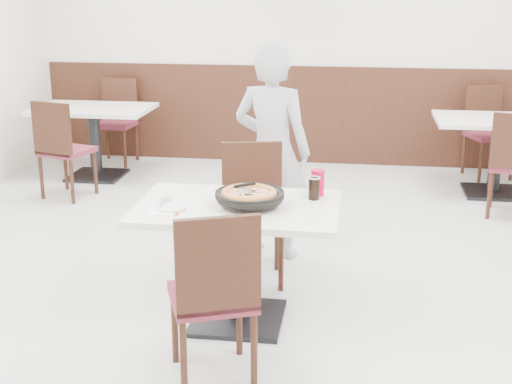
# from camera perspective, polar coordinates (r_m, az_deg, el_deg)

# --- Properties ---
(floor) EXTENTS (7.00, 7.00, 0.00)m
(floor) POSITION_cam_1_polar(r_m,az_deg,el_deg) (4.98, -0.01, -7.37)
(floor) COLOR #A6A6A2
(floor) RESTS_ON ground
(wall_back) EXTENTS (6.00, 0.04, 2.80)m
(wall_back) POSITION_cam_1_polar(r_m,az_deg,el_deg) (8.05, 3.66, 12.16)
(wall_back) COLOR beige
(wall_back) RESTS_ON floor
(wainscot_back) EXTENTS (5.90, 0.03, 1.10)m
(wainscot_back) POSITION_cam_1_polar(r_m,az_deg,el_deg) (8.14, 3.54, 6.18)
(wainscot_back) COLOR black
(wainscot_back) RESTS_ON floor
(main_table) EXTENTS (1.21, 0.82, 0.75)m
(main_table) POSITION_cam_1_polar(r_m,az_deg,el_deg) (4.33, -1.47, -5.77)
(main_table) COLOR white
(main_table) RESTS_ON floor
(chair_near) EXTENTS (0.55, 0.55, 0.95)m
(chair_near) POSITION_cam_1_polar(r_m,az_deg,el_deg) (3.72, -3.53, -8.05)
(chair_near) COLOR black
(chair_near) RESTS_ON floor
(chair_far) EXTENTS (0.49, 0.49, 0.95)m
(chair_far) POSITION_cam_1_polar(r_m,az_deg,el_deg) (4.87, -0.24, -1.93)
(chair_far) COLOR black
(chair_far) RESTS_ON floor
(trivet) EXTENTS (0.12, 0.12, 0.04)m
(trivet) POSITION_cam_1_polar(r_m,az_deg,el_deg) (4.21, -0.88, -0.75)
(trivet) COLOR black
(trivet) RESTS_ON main_table
(pizza_pan) EXTENTS (0.39, 0.39, 0.01)m
(pizza_pan) POSITION_cam_1_polar(r_m,az_deg,el_deg) (4.17, -0.50, -0.59)
(pizza_pan) COLOR black
(pizza_pan) RESTS_ON trivet
(pizza) EXTENTS (0.32, 0.32, 0.02)m
(pizza) POSITION_cam_1_polar(r_m,az_deg,el_deg) (4.17, -0.57, -0.32)
(pizza) COLOR #BD783A
(pizza) RESTS_ON pizza_pan
(pizza_server) EXTENTS (0.09, 0.11, 0.00)m
(pizza_server) POSITION_cam_1_polar(r_m,az_deg,el_deg) (4.15, -0.85, 0.05)
(pizza_server) COLOR silver
(pizza_server) RESTS_ON pizza
(napkin) EXTENTS (0.20, 0.20, 0.00)m
(napkin) POSITION_cam_1_polar(r_m,az_deg,el_deg) (4.14, -7.28, -1.43)
(napkin) COLOR white
(napkin) RESTS_ON main_table
(side_plate) EXTENTS (0.18, 0.18, 0.01)m
(side_plate) POSITION_cam_1_polar(r_m,az_deg,el_deg) (4.15, -6.85, -1.25)
(side_plate) COLOR white
(side_plate) RESTS_ON napkin
(fork) EXTENTS (0.04, 0.15, 0.00)m
(fork) POSITION_cam_1_polar(r_m,az_deg,el_deg) (4.22, -7.29, -0.87)
(fork) COLOR silver
(fork) RESTS_ON side_plate
(cola_glass) EXTENTS (0.07, 0.07, 0.13)m
(cola_glass) POSITION_cam_1_polar(r_m,az_deg,el_deg) (4.31, 4.66, 0.25)
(cola_glass) COLOR black
(cola_glass) RESTS_ON main_table
(red_cup) EXTENTS (0.08, 0.08, 0.16)m
(red_cup) POSITION_cam_1_polar(r_m,az_deg,el_deg) (4.39, 4.95, 0.76)
(red_cup) COLOR #AE0029
(red_cup) RESTS_ON main_table
(diner_person) EXTENTS (0.66, 0.51, 1.61)m
(diner_person) POSITION_cam_1_polar(r_m,az_deg,el_deg) (5.28, 1.30, 3.26)
(diner_person) COLOR silver
(diner_person) RESTS_ON floor
(bg_table_left) EXTENTS (1.28, 0.93, 0.75)m
(bg_table_left) POSITION_cam_1_polar(r_m,az_deg,el_deg) (7.72, -12.75, 3.89)
(bg_table_left) COLOR white
(bg_table_left) RESTS_ON floor
(bg_chair_left_near) EXTENTS (0.52, 0.52, 0.95)m
(bg_chair_left_near) POSITION_cam_1_polar(r_m,az_deg,el_deg) (7.05, -14.91, 3.38)
(bg_chair_left_near) COLOR black
(bg_chair_left_near) RESTS_ON floor
(bg_chair_left_far) EXTENTS (0.45, 0.45, 0.95)m
(bg_chair_left_far) POSITION_cam_1_polar(r_m,az_deg,el_deg) (8.25, -11.24, 5.50)
(bg_chair_left_far) COLOR black
(bg_chair_left_far) RESTS_ON floor
(bg_table_right) EXTENTS (1.26, 0.89, 0.75)m
(bg_table_right) POSITION_cam_1_polar(r_m,az_deg,el_deg) (7.30, 18.63, 2.70)
(bg_table_right) COLOR white
(bg_table_right) RESTS_ON floor
(bg_chair_right_far) EXTENTS (0.54, 0.54, 0.95)m
(bg_chair_right_far) POSITION_cam_1_polar(r_m,az_deg,el_deg) (7.90, 18.20, 4.49)
(bg_chair_right_far) COLOR black
(bg_chair_right_far) RESTS_ON floor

